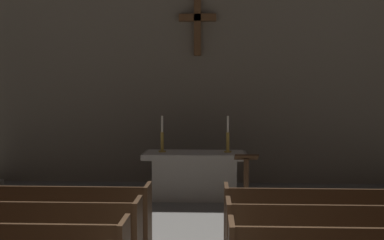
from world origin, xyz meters
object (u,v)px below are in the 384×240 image
candlestick_right (228,140)px  lectern (246,185)px  altar (195,174)px  pew_left_row_3 (7,234)px  pew_left_row_4 (34,215)px  candlestick_left (162,140)px  pew_right_row_3 (364,239)px  pew_right_row_4 (343,218)px

candlestick_right → lectern: bearing=-75.5°
lectern → candlestick_right: bearing=104.5°
altar → lectern: size_ratio=1.91×
pew_left_row_3 → pew_left_row_4: (0.00, 0.96, 0.00)m
candlestick_right → pew_left_row_4: bearing=-132.9°
lectern → candlestick_left: bearing=144.9°
pew_left_row_3 → altar: altar is taller
pew_right_row_3 → altar: size_ratio=1.58×
pew_left_row_3 → lectern: bearing=42.0°
altar → candlestick_left: (-0.70, 0.00, 0.73)m
pew_left_row_4 → lectern: lectern is taller
altar → lectern: 1.57m
pew_right_row_4 → candlestick_right: 3.66m
pew_right_row_3 → candlestick_right: size_ratio=4.48×
altar → lectern: lectern is taller
pew_left_row_4 → candlestick_left: (1.58, 3.21, 0.79)m
candlestick_left → pew_right_row_4: bearing=-47.1°
candlestick_left → candlestick_right: (1.40, 0.00, 0.00)m
pew_left_row_3 → altar: (2.28, 4.16, 0.06)m
candlestick_right → lectern: (0.31, -1.20, -0.71)m
pew_right_row_4 → candlestick_left: 4.45m
lectern → pew_right_row_3: bearing=-66.8°
pew_right_row_4 → candlestick_right: (-1.58, 3.21, 0.79)m
pew_left_row_4 → altar: (2.28, 3.21, 0.06)m
pew_left_row_4 → candlestick_left: 3.66m
pew_left_row_4 → lectern: (3.29, 2.01, 0.07)m
pew_left_row_4 → pew_right_row_3: 4.67m
pew_right_row_3 → altar: (-2.28, 4.16, 0.06)m
altar → pew_right_row_3: bearing=-61.3°
pew_right_row_3 → candlestick_right: (-1.58, 4.16, 0.79)m
pew_right_row_4 → altar: bearing=125.4°
pew_left_row_3 → lectern: 4.43m
pew_left_row_3 → candlestick_left: (1.58, 4.16, 0.79)m
pew_right_row_4 → altar: (-2.28, 3.21, 0.06)m
pew_right_row_3 → altar: altar is taller
pew_right_row_4 → candlestick_right: bearing=116.3°
pew_left_row_3 → candlestick_right: size_ratio=4.48×
pew_left_row_4 → candlestick_right: candlestick_right is taller
altar → candlestick_right: 1.01m
pew_left_row_3 → pew_right_row_3: same height
candlestick_left → lectern: bearing=-35.1°
candlestick_left → lectern: 2.21m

